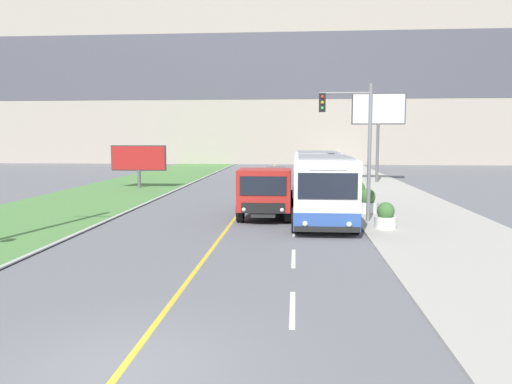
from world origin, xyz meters
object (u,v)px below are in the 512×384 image
(planter_round_second, at_px, (367,202))
(traffic_light_mast, at_px, (355,135))
(billboard_large, at_px, (378,114))
(city_bus, at_px, (320,184))
(dump_truck, at_px, (266,193))
(billboard_small, at_px, (139,159))
(car_distant, at_px, (275,177))
(planter_round_near, at_px, (386,217))
(planter_round_third, at_px, (358,193))

(planter_round_second, bearing_deg, traffic_light_mast, -110.61)
(billboard_large, distance_m, planter_round_second, 17.91)
(city_bus, bearing_deg, dump_truck, -159.45)
(traffic_light_mast, distance_m, billboard_small, 19.78)
(dump_truck, height_order, billboard_small, billboard_small)
(billboard_small, xyz_separation_m, planter_round_second, (14.99, -11.30, -1.55))
(car_distant, relative_size, billboard_large, 0.59)
(billboard_large, bearing_deg, city_bus, -107.38)
(billboard_small, bearing_deg, billboard_large, 17.18)
(traffic_light_mast, height_order, billboard_large, billboard_large)
(traffic_light_mast, bearing_deg, billboard_large, 78.11)
(billboard_large, distance_m, planter_round_near, 21.94)
(planter_round_near, bearing_deg, traffic_light_mast, 123.12)
(car_distant, bearing_deg, planter_round_near, -73.76)
(traffic_light_mast, bearing_deg, dump_truck, 165.25)
(city_bus, distance_m, billboard_large, 18.76)
(billboard_large, bearing_deg, billboard_small, -162.82)
(traffic_light_mast, height_order, billboard_small, traffic_light_mast)
(dump_truck, bearing_deg, billboard_small, 128.35)
(billboard_large, xyz_separation_m, planter_round_near, (-2.99, -21.13, -5.08))
(city_bus, bearing_deg, billboard_small, 136.87)
(city_bus, distance_m, car_distant, 14.50)
(planter_round_second, relative_size, planter_round_third, 1.01)
(planter_round_near, xyz_separation_m, planter_round_third, (-0.06, 8.46, 0.04))
(billboard_small, distance_m, planter_round_third, 16.72)
(traffic_light_mast, distance_m, planter_round_near, 3.85)
(car_distant, xyz_separation_m, planter_round_near, (5.21, -17.88, -0.14))
(billboard_small, bearing_deg, dump_truck, -51.65)
(car_distant, bearing_deg, billboard_small, -166.68)
(traffic_light_mast, relative_size, billboard_large, 0.83)
(traffic_light_mast, bearing_deg, planter_round_near, -56.88)
(planter_round_near, bearing_deg, planter_round_second, 91.95)
(planter_round_near, bearing_deg, city_bus, 124.03)
(planter_round_second, height_order, planter_round_third, planter_round_second)
(dump_truck, xyz_separation_m, planter_round_third, (4.94, 5.74, -0.59))
(city_bus, xyz_separation_m, billboard_small, (-12.66, 11.86, 0.64))
(dump_truck, bearing_deg, traffic_light_mast, -14.75)
(billboard_large, bearing_deg, dump_truck, -113.47)
(traffic_light_mast, xyz_separation_m, billboard_large, (4.09, 19.45, 1.80))
(billboard_large, bearing_deg, traffic_light_mast, -101.89)
(city_bus, bearing_deg, planter_round_third, 63.28)
(car_distant, height_order, billboard_large, billboard_large)
(billboard_small, xyz_separation_m, planter_round_near, (15.14, -15.52, -1.60))
(billboard_small, height_order, planter_round_near, billboard_small)
(planter_round_near, relative_size, planter_round_third, 0.92)
(car_distant, bearing_deg, dump_truck, -89.22)
(car_distant, xyz_separation_m, billboard_large, (8.20, 3.26, 4.94))
(car_distant, relative_size, billboard_small, 1.05)
(billboard_small, relative_size, planter_round_second, 3.48)
(dump_truck, relative_size, billboard_small, 1.66)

